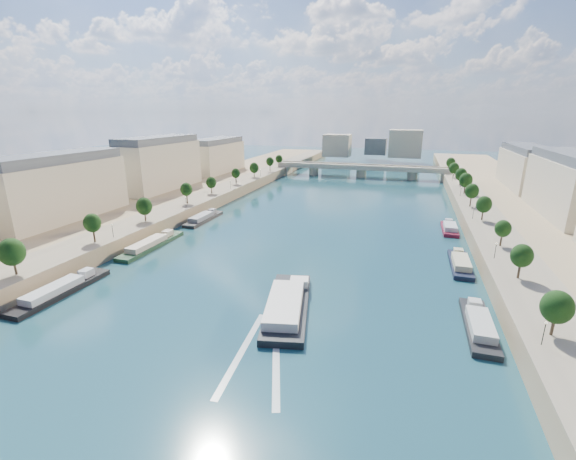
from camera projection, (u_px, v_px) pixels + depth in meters
The scene contains 16 objects.
ground at pixel (309, 240), 128.32m from camera, with size 700.00×700.00×0.00m, color #0C3035.
quay_left at pixel (128, 216), 148.25m from camera, with size 44.00×520.00×5.00m, color #9E8460.
quay_right at pixel (560, 256), 106.92m from camera, with size 44.00×520.00×5.00m, color #9E8460.
pave_left at pixel (161, 212), 143.20m from camera, with size 14.00×520.00×0.10m, color gray.
pave_right at pixel (501, 242), 110.48m from camera, with size 14.00×520.00×0.10m, color gray.
trees_left at pixel (168, 197), 142.86m from camera, with size 4.80×268.80×8.26m.
trees_right at pixel (490, 215), 118.58m from camera, with size 4.80×268.80×8.26m.
lamps_left at pixel (154, 213), 131.99m from camera, with size 0.36×200.36×4.28m.
lamps_right at pixel (483, 227), 115.53m from camera, with size 0.36×200.36×4.28m.
buildings_left at pixel (118, 174), 158.84m from camera, with size 16.00×226.00×23.20m.
skyline at pixel (378, 145), 323.29m from camera, with size 79.00×42.00×22.00m.
bridge at pixel (361, 169), 251.54m from camera, with size 112.00×12.00×8.15m.
tour_barge at pixel (287, 305), 82.57m from camera, with size 14.51×30.76×4.02m.
wake at pixel (259, 354), 67.80m from camera, with size 12.98×26.00×0.04m.
moored_barges_left at pixel (75, 284), 93.57m from camera, with size 5.00×154.99×3.60m.
moored_barges_right at pixel (477, 319), 77.66m from camera, with size 5.00×157.06×3.60m.
Camera 1 is at (29.82, -18.21, 40.79)m, focal length 24.00 mm.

